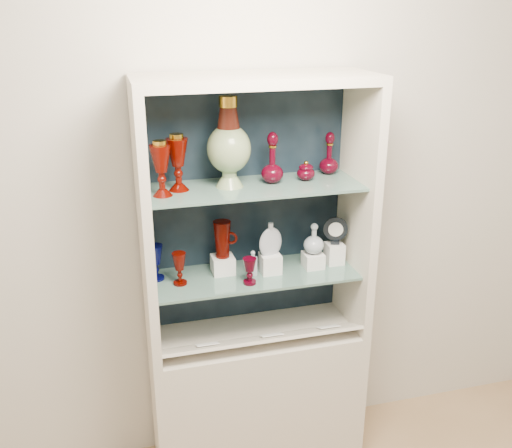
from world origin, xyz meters
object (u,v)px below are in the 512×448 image
object	(u,v)px
pedestal_lamp_right	(161,169)
clear_square_bottle	(253,262)
cobalt_goblet	(156,262)
enamel_urn	(229,142)
lidded_bowl	(306,170)
ruby_goblet_small	(250,271)
ruby_decanter_a	(272,155)
ruby_goblet_tall	(180,269)
ruby_decanter_b	(329,152)
pedestal_lamp_left	(178,162)
ruby_pitcher	(222,239)
flat_flask	(271,238)
clear_round_decanter	(314,239)
cameo_medallion	(336,230)

from	to	relation	value
pedestal_lamp_right	clear_square_bottle	size ratio (longest dim) A/B	1.98
pedestal_lamp_right	cobalt_goblet	distance (m)	0.46
enamel_urn	lidded_bowl	size ratio (longest dim) A/B	4.23
ruby_goblet_small	clear_square_bottle	bearing A→B (deg)	66.91
enamel_urn	ruby_decanter_a	xyz separation A→B (m)	(0.19, 0.00, -0.07)
cobalt_goblet	ruby_goblet_tall	world-z (taller)	cobalt_goblet
ruby_decanter_b	pedestal_lamp_left	bearing A→B (deg)	-174.21
lidded_bowl	ruby_goblet_tall	size ratio (longest dim) A/B	0.61
enamel_urn	ruby_pitcher	size ratio (longest dim) A/B	2.26
lidded_bowl	ruby_goblet_tall	world-z (taller)	lidded_bowl
clear_square_bottle	ruby_decanter_b	bearing A→B (deg)	13.82
ruby_pitcher	pedestal_lamp_right	bearing A→B (deg)	-137.82
ruby_pitcher	ruby_goblet_small	bearing A→B (deg)	-32.64
cobalt_goblet	clear_square_bottle	world-z (taller)	cobalt_goblet
ruby_decanter_b	ruby_pitcher	distance (m)	0.63
ruby_decanter_b	lidded_bowl	world-z (taller)	ruby_decanter_b
ruby_pitcher	lidded_bowl	bearing A→B (deg)	20.44
pedestal_lamp_right	clear_square_bottle	distance (m)	0.62
pedestal_lamp_left	lidded_bowl	xyz separation A→B (m)	(0.56, 0.00, -0.07)
ruby_decanter_a	ruby_decanter_b	distance (m)	0.30
flat_flask	clear_round_decanter	distance (m)	0.21
enamel_urn	ruby_goblet_small	size ratio (longest dim) A/B	3.19
ruby_goblet_small	cameo_medallion	distance (m)	0.47
cobalt_goblet	cameo_medallion	size ratio (longest dim) A/B	1.21
lidded_bowl	clear_square_bottle	distance (m)	0.48
pedestal_lamp_left	ruby_decanter_b	bearing A→B (deg)	5.79
lidded_bowl	pedestal_lamp_right	bearing A→B (deg)	-174.75
ruby_decanter_a	ruby_goblet_small	size ratio (longest dim) A/B	2.09
cobalt_goblet	pedestal_lamp_left	bearing A→B (deg)	-17.52
pedestal_lamp_right	ruby_decanter_b	world-z (taller)	pedestal_lamp_right
pedestal_lamp_left	ruby_decanter_b	size ratio (longest dim) A/B	1.16
pedestal_lamp_right	ruby_decanter_a	xyz separation A→B (m)	(0.48, 0.06, 0.01)
cobalt_goblet	flat_flask	world-z (taller)	flat_flask
cobalt_goblet	clear_round_decanter	world-z (taller)	clear_round_decanter
lidded_bowl	flat_flask	size ratio (longest dim) A/B	0.57
lidded_bowl	ruby_goblet_small	world-z (taller)	lidded_bowl
ruby_goblet_tall	ruby_pitcher	xyz separation A→B (m)	(0.21, 0.06, 0.09)
pedestal_lamp_left	ruby_pitcher	size ratio (longest dim) A/B	1.41
ruby_goblet_tall	pedestal_lamp_left	bearing A→B (deg)	61.88
ruby_decanter_a	clear_square_bottle	xyz separation A→B (m)	(-0.09, -0.02, -0.49)
enamel_urn	ruby_goblet_small	bearing A→B (deg)	-61.80
ruby_decanter_a	ruby_decanter_b	xyz separation A→B (m)	(0.29, 0.07, -0.02)
pedestal_lamp_left	ruby_goblet_small	size ratio (longest dim) A/B	1.99
pedestal_lamp_right	clear_round_decanter	size ratio (longest dim) A/B	1.61
ruby_decanter_b	ruby_goblet_small	size ratio (longest dim) A/B	1.71
pedestal_lamp_left	ruby_pitcher	bearing A→B (deg)	8.08
ruby_decanter_b	clear_square_bottle	distance (m)	0.61
cobalt_goblet	flat_flask	bearing A→B (deg)	-7.01
enamel_urn	cobalt_goblet	size ratio (longest dim) A/B	2.34
pedestal_lamp_left	ruby_decanter_a	bearing A→B (deg)	-0.07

